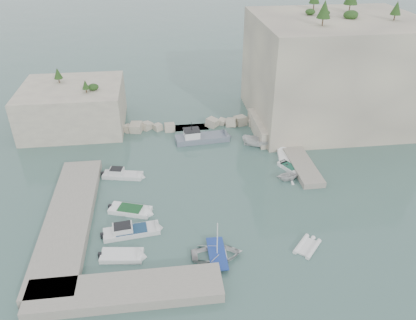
{
  "coord_description": "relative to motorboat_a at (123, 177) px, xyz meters",
  "views": [
    {
      "loc": [
        -5.66,
        -39.23,
        30.21
      ],
      "look_at": [
        0.0,
        6.0,
        3.0
      ],
      "focal_mm": 35.0,
      "sensor_mm": 36.0,
      "label": 1
    }
  ],
  "objects": [
    {
      "name": "inflatable_dinghy",
      "position": [
        20.25,
        -16.43,
        0.0
      ],
      "size": [
        3.75,
        3.89,
        0.44
      ],
      "primitive_type": null,
      "rotation": [
        0.0,
        0.0,
        0.84
      ],
      "color": "white",
      "rests_on": "ground"
    },
    {
      "name": "motorboat_e",
      "position": [
        0.74,
        -15.47,
        0.0
      ],
      "size": [
        4.96,
        2.53,
        0.7
      ],
      "primitive_type": null,
      "rotation": [
        0.0,
        0.0,
        -0.13
      ],
      "color": "silver",
      "rests_on": "ground"
    },
    {
      "name": "tender_east_a",
      "position": [
        22.06,
        -3.43,
        0.0
      ],
      "size": [
        3.52,
        3.13,
        1.71
      ],
      "primitive_type": "imported",
      "rotation": [
        0.0,
        0.0,
        1.68
      ],
      "color": "silver",
      "rests_on": "ground"
    },
    {
      "name": "ground",
      "position": [
        11.4,
        -7.95,
        0.0
      ],
      "size": [
        400.0,
        400.0,
        0.0
      ],
      "primitive_type": "plane",
      "color": "#43645E",
      "rests_on": "ground"
    },
    {
      "name": "outcrop_west",
      "position": [
        -8.6,
        17.05,
        3.5
      ],
      "size": [
        16.0,
        14.0,
        7.0
      ],
      "primitive_type": "cube",
      "color": "beige",
      "rests_on": "ground"
    },
    {
      "name": "ledge_east",
      "position": [
        24.9,
        2.05,
        0.4
      ],
      "size": [
        3.0,
        16.0,
        0.8
      ],
      "primitive_type": "cube",
      "color": "#9E9689",
      "rests_on": "ground"
    },
    {
      "name": "rowboat_mast",
      "position": [
        10.52,
        -16.58,
        2.65
      ],
      "size": [
        0.1,
        0.1,
        4.2
      ],
      "primitive_type": "cylinder",
      "color": "white",
      "rests_on": "rowboat"
    },
    {
      "name": "work_boat",
      "position": [
        11.86,
        9.11,
        0.0
      ],
      "size": [
        9.4,
        3.57,
        2.2
      ],
      "primitive_type": null,
      "rotation": [
        0.0,
        0.0,
        0.09
      ],
      "color": "slate",
      "rests_on": "ground"
    },
    {
      "name": "vegetation",
      "position": [
        29.24,
        16.45,
        17.93
      ],
      "size": [
        53.48,
        13.88,
        13.4
      ],
      "color": "#1E4219",
      "rests_on": "ground"
    },
    {
      "name": "quay_south",
      "position": [
        1.4,
        -20.45,
        0.55
      ],
      "size": [
        18.0,
        4.0,
        1.1
      ],
      "primitive_type": "cube",
      "color": "#9E9689",
      "rests_on": "ground"
    },
    {
      "name": "motorboat_a",
      "position": [
        0.0,
        0.0,
        0.0
      ],
      "size": [
        6.09,
        2.91,
        1.4
      ],
      "primitive_type": null,
      "rotation": [
        0.0,
        0.0,
        -0.21
      ],
      "color": "silver",
      "rests_on": "ground"
    },
    {
      "name": "motorboat_c",
      "position": [
        1.3,
        -7.86,
        0.0
      ],
      "size": [
        5.81,
        3.67,
        0.7
      ],
      "primitive_type": null,
      "rotation": [
        0.0,
        0.0,
        -0.34
      ],
      "color": "white",
      "rests_on": "ground"
    },
    {
      "name": "tender_east_b",
      "position": [
        23.02,
        -0.99,
        0.0
      ],
      "size": [
        3.06,
        4.3,
        0.7
      ],
      "primitive_type": null,
      "rotation": [
        0.0,
        0.0,
        2.03
      ],
      "color": "white",
      "rests_on": "ground"
    },
    {
      "name": "tender_east_c",
      "position": [
        23.13,
        1.89,
        0.0
      ],
      "size": [
        2.63,
        5.58,
        0.7
      ],
      "primitive_type": null,
      "rotation": [
        0.0,
        0.0,
        1.4
      ],
      "color": "white",
      "rests_on": "ground"
    },
    {
      "name": "motorboat_d",
      "position": [
        1.6,
        -11.76,
        0.0
      ],
      "size": [
        6.98,
        2.82,
        1.4
      ],
      "primitive_type": null,
      "rotation": [
        0.0,
        0.0,
        0.12
      ],
      "color": "silver",
      "rests_on": "ground"
    },
    {
      "name": "cliff_terrace",
      "position": [
        24.4,
        10.05,
        1.25
      ],
      "size": [
        8.0,
        10.0,
        2.5
      ],
      "primitive_type": "cube",
      "color": "beige",
      "rests_on": "ground"
    },
    {
      "name": "breakwater",
      "position": [
        10.4,
        14.05,
        0.7
      ],
      "size": [
        28.0,
        3.0,
        1.4
      ],
      "primitive_type": "cube",
      "color": "beige",
      "rests_on": "ground"
    },
    {
      "name": "quay_west",
      "position": [
        -5.6,
        -8.95,
        0.55
      ],
      "size": [
        5.0,
        24.0,
        1.1
      ],
      "primitive_type": "cube",
      "color": "#9E9689",
      "rests_on": "ground"
    },
    {
      "name": "tender_east_d",
      "position": [
        20.17,
        6.08,
        0.0
      ],
      "size": [
        5.39,
        3.6,
        1.95
      ],
      "primitive_type": "imported",
      "rotation": [
        0.0,
        0.0,
        1.2
      ],
      "color": "silver",
      "rests_on": "ground"
    },
    {
      "name": "rowboat",
      "position": [
        10.52,
        -16.58,
        0.0
      ],
      "size": [
        5.36,
        3.85,
        1.1
      ],
      "primitive_type": "imported",
      "rotation": [
        0.0,
        0.0,
        1.56
      ],
      "color": "silver",
      "rests_on": "ground"
    },
    {
      "name": "cliff_east",
      "position": [
        34.4,
        15.05,
        8.5
      ],
      "size": [
        26.0,
        22.0,
        17.0
      ],
      "primitive_type": "cube",
      "color": "beige",
      "rests_on": "ground"
    }
  ]
}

